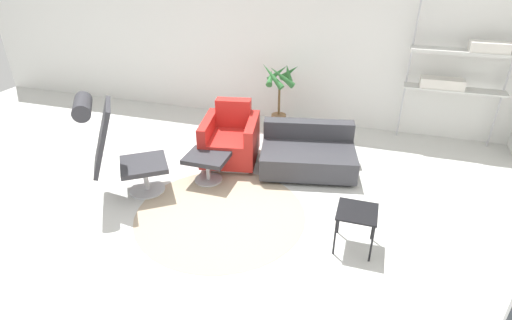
% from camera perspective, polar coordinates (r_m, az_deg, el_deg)
% --- Properties ---
extents(ground_plane, '(12.00, 12.00, 0.00)m').
position_cam_1_polar(ground_plane, '(4.89, -3.77, -5.68)').
color(ground_plane, silver).
extents(wall_back, '(12.00, 0.09, 2.80)m').
position_cam_1_polar(wall_back, '(6.78, 4.37, 17.06)').
color(wall_back, silver).
rests_on(wall_back, ground_plane).
extents(round_rug, '(1.96, 1.96, 0.01)m').
position_cam_1_polar(round_rug, '(4.65, -5.05, -7.66)').
color(round_rug, tan).
rests_on(round_rug, ground_plane).
extents(lounge_chair, '(1.04, 0.95, 1.28)m').
position_cam_1_polar(lounge_chair, '(4.90, -19.75, 2.51)').
color(lounge_chair, '#BCBCC1').
rests_on(lounge_chair, ground_plane).
extents(ottoman, '(0.54, 0.46, 0.37)m').
position_cam_1_polar(ottoman, '(5.15, -6.97, -0.16)').
color(ottoman, '#BCBCC1').
rests_on(ottoman, ground_plane).
extents(armchair_red, '(0.87, 0.94, 0.81)m').
position_cam_1_polar(armchair_red, '(5.63, -3.62, 2.77)').
color(armchair_red, silver).
rests_on(armchair_red, ground_plane).
extents(couch_low, '(1.40, 1.11, 0.59)m').
position_cam_1_polar(couch_low, '(5.47, 7.40, 0.80)').
color(couch_low, black).
rests_on(couch_low, ground_plane).
extents(side_table, '(0.39, 0.39, 0.44)m').
position_cam_1_polar(side_table, '(4.08, 14.21, -7.67)').
color(side_table, black).
rests_on(side_table, ground_plane).
extents(potted_plant, '(0.62, 0.63, 1.18)m').
position_cam_1_polar(potted_plant, '(6.42, 3.39, 9.23)').
color(potted_plant, brown).
rests_on(potted_plant, ground_plane).
extents(shelf_unit, '(1.39, 0.28, 2.06)m').
position_cam_1_polar(shelf_unit, '(6.46, 27.35, 11.80)').
color(shelf_unit, '#BCBCC1').
rests_on(shelf_unit, ground_plane).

